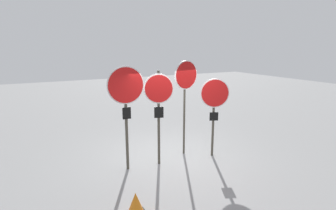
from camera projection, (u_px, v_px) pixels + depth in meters
ground_plane at (172, 159)px, 7.47m from camera, size 40.00×40.00×0.00m
stop_sign_0 at (126, 96)px, 6.42m from camera, size 0.94×0.14×2.70m
stop_sign_1 at (159, 99)px, 6.77m from camera, size 0.73×0.29×2.56m
stop_sign_2 at (186, 84)px, 7.40m from camera, size 0.81×0.19×2.77m
stop_sign_3 at (214, 101)px, 7.35m from camera, size 0.76×0.35×2.29m
traffic_cone_0 at (136, 205)px, 4.89m from camera, size 0.44×0.44×0.50m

